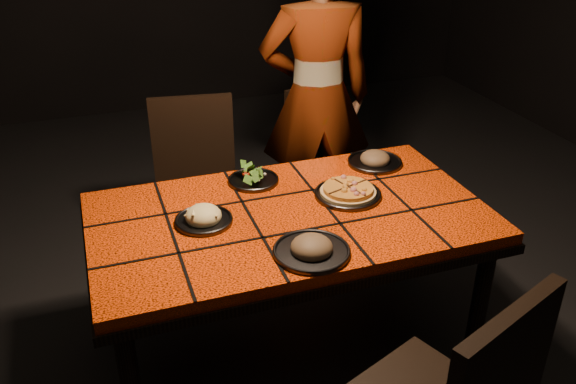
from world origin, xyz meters
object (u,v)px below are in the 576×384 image
object	(u,v)px
chair_far_right	(322,149)
diner	(317,98)
plate_pasta	(204,218)
dining_table	(289,229)
chair_far_left	(196,177)
plate_pizza	(348,192)

from	to	relation	value
chair_far_right	diner	bearing A→B (deg)	-143.14
plate_pasta	chair_far_right	bearing A→B (deg)	47.96
dining_table	chair_far_right	world-z (taller)	chair_far_right
chair_far_left	chair_far_right	world-z (taller)	chair_far_left
chair_far_left	dining_table	bearing A→B (deg)	-66.61
chair_far_left	plate_pizza	bearing A→B (deg)	-48.92
plate_pizza	chair_far_right	bearing A→B (deg)	73.54
diner	plate_pizza	distance (m)	0.93
chair_far_right	chair_far_left	bearing A→B (deg)	-179.52
plate_pizza	chair_far_left	bearing A→B (deg)	122.77
diner	plate_pizza	size ratio (longest dim) A/B	5.75
chair_far_right	plate_pasta	bearing A→B (deg)	-147.13
chair_far_left	plate_pasta	xyz separation A→B (m)	(-0.12, -0.81, 0.22)
chair_far_right	plate_pasta	world-z (taller)	chair_far_right
chair_far_right	dining_table	bearing A→B (deg)	-133.74
dining_table	plate_pasta	size ratio (longest dim) A/B	7.02
plate_pizza	plate_pasta	size ratio (longest dim) A/B	1.31
chair_far_right	plate_pasta	size ratio (longest dim) A/B	3.77
chair_far_left	diner	distance (m)	0.79
plate_pizza	dining_table	bearing A→B (deg)	-169.87
diner	chair_far_left	bearing A→B (deg)	18.26
chair_far_right	diner	size ratio (longest dim) A/B	0.50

